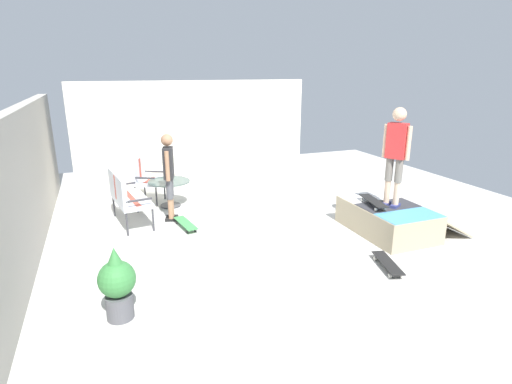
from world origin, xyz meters
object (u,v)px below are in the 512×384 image
at_px(person_skater, 396,150).
at_px(patio_table, 170,188).
at_px(patio_chair_near_house, 144,176).
at_px(person_watching, 169,171).
at_px(patio_bench, 125,194).
at_px(skateboard_on_ramp, 373,201).
at_px(skateboard_spare, 388,263).
at_px(skate_ramp, 388,218).
at_px(skateboard_by_bench, 185,223).
at_px(potted_plant, 117,283).

bearing_deg(person_skater, patio_table, 49.22).
xyz_separation_m(patio_chair_near_house, person_watching, (-1.31, -0.34, 0.39)).
xyz_separation_m(patio_table, person_skater, (-2.97, -3.45, 1.14)).
distance_m(patio_bench, skateboard_on_ramp, 4.61).
distance_m(person_watching, skateboard_spare, 4.31).
relative_size(skate_ramp, skateboard_spare, 2.16).
height_order(skate_ramp, skateboard_on_ramp, skateboard_on_ramp).
relative_size(skateboard_by_bench, skateboard_spare, 1.00).
height_order(patio_chair_near_house, person_watching, person_watching).
bearing_deg(skateboard_by_bench, patio_table, 1.89).
relative_size(person_skater, skateboard_on_ramp, 2.12).
relative_size(skate_ramp, skateboard_by_bench, 2.17).
distance_m(patio_bench, patio_table, 1.27).
relative_size(person_watching, skateboard_on_ramp, 2.07).
relative_size(patio_bench, patio_chair_near_house, 1.29).
height_order(skateboard_spare, skateboard_on_ramp, skateboard_on_ramp).
relative_size(skate_ramp, skateboard_on_ramp, 2.17).
relative_size(patio_bench, person_watching, 0.77).
bearing_deg(person_skater, person_watching, 59.12).
relative_size(patio_chair_near_house, patio_table, 1.13).
bearing_deg(skateboard_on_ramp, patio_bench, 63.73).
bearing_deg(patio_chair_near_house, potted_plant, 169.65).
bearing_deg(skateboard_spare, patio_bench, 46.69).
distance_m(person_skater, potted_plant, 4.95).
xyz_separation_m(skateboard_by_bench, skateboard_spare, (-2.72, -2.49, 0.00)).
bearing_deg(potted_plant, person_watching, -20.20).
relative_size(person_watching, potted_plant, 1.86).
bearing_deg(potted_plant, skateboard_on_ramp, -75.51).
distance_m(skateboard_by_bench, potted_plant, 2.95).
relative_size(person_watching, skateboard_spare, 2.07).
bearing_deg(patio_table, skate_ramp, -129.98).
relative_size(person_skater, potted_plant, 1.89).
relative_size(skate_ramp, patio_bench, 1.35).
bearing_deg(patio_bench, patio_table, -50.33).
relative_size(person_watching, person_skater, 0.98).
bearing_deg(skate_ramp, person_watching, 60.02).
bearing_deg(skateboard_spare, patio_chair_near_house, 33.27).
relative_size(patio_bench, person_skater, 0.76).
bearing_deg(skateboard_on_ramp, potted_plant, 104.49).
height_order(patio_chair_near_house, skateboard_spare, patio_chair_near_house).
bearing_deg(skateboard_by_bench, skateboard_spare, -137.48).
relative_size(patio_bench, skateboard_by_bench, 1.60).
distance_m(skateboard_spare, skateboard_on_ramp, 1.50).
relative_size(patio_table, person_watching, 0.53).
relative_size(patio_bench, skateboard_spare, 1.60).
height_order(patio_table, skateboard_spare, patio_table).
relative_size(skateboard_by_bench, potted_plant, 0.89).
bearing_deg(skate_ramp, patio_chair_near_house, 49.29).
bearing_deg(skate_ramp, potted_plant, 102.76).
height_order(skateboard_by_bench, skateboard_on_ramp, skateboard_on_ramp).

